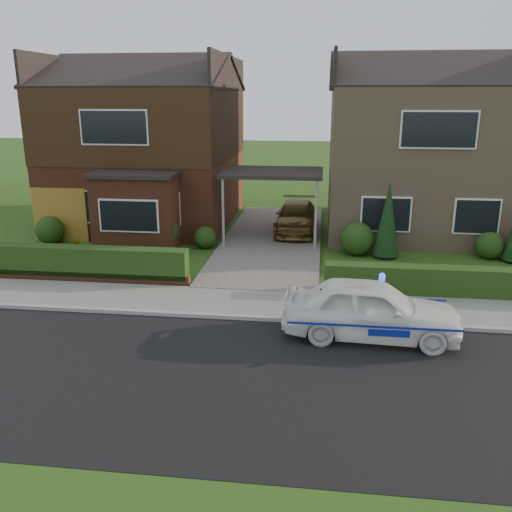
# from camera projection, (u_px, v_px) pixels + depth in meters

# --- Properties ---
(ground) EXTENTS (120.00, 120.00, 0.00)m
(ground) POSITION_uv_depth(u_px,v_px,m) (221.00, 379.00, 11.00)
(ground) COLOR #234C14
(ground) RESTS_ON ground
(road) EXTENTS (60.00, 6.00, 0.02)m
(road) POSITION_uv_depth(u_px,v_px,m) (221.00, 379.00, 11.00)
(road) COLOR black
(road) RESTS_ON ground
(kerb) EXTENTS (60.00, 0.16, 0.12)m
(kerb) POSITION_uv_depth(u_px,v_px,m) (243.00, 318.00, 13.89)
(kerb) COLOR #9E9993
(kerb) RESTS_ON ground
(sidewalk) EXTENTS (60.00, 2.00, 0.10)m
(sidewalk) POSITION_uv_depth(u_px,v_px,m) (249.00, 303.00, 14.89)
(sidewalk) COLOR slate
(sidewalk) RESTS_ON ground
(driveway) EXTENTS (3.80, 12.00, 0.12)m
(driveway) POSITION_uv_depth(u_px,v_px,m) (272.00, 239.00, 21.45)
(driveway) COLOR #666059
(driveway) RESTS_ON ground
(house_left) EXTENTS (7.50, 9.53, 7.25)m
(house_left) POSITION_uv_depth(u_px,v_px,m) (149.00, 136.00, 23.82)
(house_left) COLOR brown
(house_left) RESTS_ON ground
(house_right) EXTENTS (7.50, 8.06, 7.25)m
(house_right) POSITION_uv_depth(u_px,v_px,m) (418.00, 142.00, 22.58)
(house_right) COLOR #9F8262
(house_right) RESTS_ON ground
(carport_link) EXTENTS (3.80, 3.00, 2.77)m
(carport_link) POSITION_uv_depth(u_px,v_px,m) (273.00, 174.00, 20.66)
(carport_link) COLOR black
(carport_link) RESTS_ON ground
(garage_door) EXTENTS (2.20, 0.10, 2.10)m
(garage_door) POSITION_uv_depth(u_px,v_px,m) (60.00, 215.00, 21.15)
(garage_door) COLOR olive
(garage_door) RESTS_ON ground
(dwarf_wall) EXTENTS (7.70, 0.25, 0.36)m
(dwarf_wall) POSITION_uv_depth(u_px,v_px,m) (68.00, 276.00, 16.68)
(dwarf_wall) COLOR brown
(dwarf_wall) RESTS_ON ground
(hedge_left) EXTENTS (7.50, 0.55, 0.90)m
(hedge_left) POSITION_uv_depth(u_px,v_px,m) (70.00, 280.00, 16.87)
(hedge_left) COLOR #153210
(hedge_left) RESTS_ON ground
(hedge_right) EXTENTS (7.50, 0.55, 0.80)m
(hedge_right) POSITION_uv_depth(u_px,v_px,m) (456.00, 298.00, 15.40)
(hedge_right) COLOR #153210
(hedge_right) RESTS_ON ground
(shrub_left_far) EXTENTS (1.08, 1.08, 1.08)m
(shrub_left_far) POSITION_uv_depth(u_px,v_px,m) (50.00, 230.00, 20.89)
(shrub_left_far) COLOR #153210
(shrub_left_far) RESTS_ON ground
(shrub_left_mid) EXTENTS (1.32, 1.32, 1.32)m
(shrub_left_mid) POSITION_uv_depth(u_px,v_px,m) (161.00, 232.00, 20.13)
(shrub_left_mid) COLOR #153210
(shrub_left_mid) RESTS_ON ground
(shrub_left_near) EXTENTS (0.84, 0.84, 0.84)m
(shrub_left_near) POSITION_uv_depth(u_px,v_px,m) (205.00, 237.00, 20.30)
(shrub_left_near) COLOR #153210
(shrub_left_near) RESTS_ON ground
(shrub_right_near) EXTENTS (1.20, 1.20, 1.20)m
(shrub_right_near) POSITION_uv_depth(u_px,v_px,m) (357.00, 239.00, 19.39)
(shrub_right_near) COLOR #153210
(shrub_right_near) RESTS_ON ground
(shrub_right_mid) EXTENTS (0.96, 0.96, 0.96)m
(shrub_right_mid) POSITION_uv_depth(u_px,v_px,m) (490.00, 245.00, 18.98)
(shrub_right_mid) COLOR #153210
(shrub_right_mid) RESTS_ON ground
(conifer_a) EXTENTS (0.90, 0.90, 2.60)m
(conifer_a) POSITION_uv_depth(u_px,v_px,m) (387.00, 222.00, 18.88)
(conifer_a) COLOR black
(conifer_a) RESTS_ON ground
(police_car) EXTENTS (3.80, 4.22, 1.57)m
(police_car) POSITION_uv_depth(u_px,v_px,m) (371.00, 310.00, 12.71)
(police_car) COLOR white
(police_car) RESTS_ON ground
(driveway_car) EXTENTS (1.69, 4.11, 1.19)m
(driveway_car) POSITION_uv_depth(u_px,v_px,m) (297.00, 217.00, 22.31)
(driveway_car) COLOR brown
(driveway_car) RESTS_ON driveway
(potted_plant_a) EXTENTS (0.45, 0.38, 0.74)m
(potted_plant_a) POSITION_uv_depth(u_px,v_px,m) (113.00, 259.00, 17.83)
(potted_plant_a) COLOR gray
(potted_plant_a) RESTS_ON ground
(potted_plant_b) EXTENTS (0.50, 0.46, 0.73)m
(potted_plant_b) POSITION_uv_depth(u_px,v_px,m) (75.00, 249.00, 18.97)
(potted_plant_b) COLOR gray
(potted_plant_b) RESTS_ON ground
(potted_plant_c) EXTENTS (0.46, 0.46, 0.73)m
(potted_plant_c) POSITION_uv_depth(u_px,v_px,m) (115.00, 265.00, 17.14)
(potted_plant_c) COLOR gray
(potted_plant_c) RESTS_ON ground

